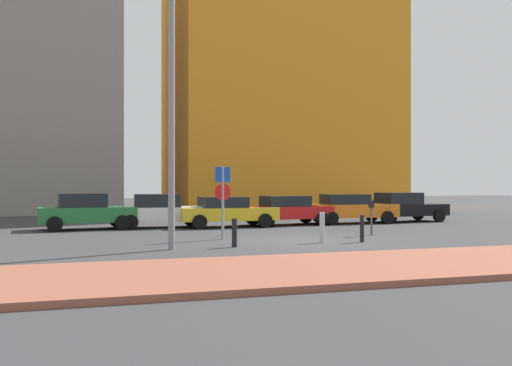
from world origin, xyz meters
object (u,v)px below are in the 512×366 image
at_px(parking_sign_post, 223,193).
at_px(parked_car_red, 287,210).
at_px(parked_car_yellow, 226,211).
at_px(traffic_bollard_mid, 322,227).
at_px(traffic_bollard_near, 234,233).
at_px(parking_meter, 371,212).
at_px(traffic_bollard_far, 362,229).
at_px(parked_car_orange, 351,208).
at_px(parked_car_white, 162,210).
at_px(parked_car_black, 403,207).
at_px(parked_car_green, 86,211).
at_px(street_lamp, 172,84).

bearing_deg(parking_sign_post, parked_car_red, 51.48).
distance_m(parked_car_yellow, traffic_bollard_mid, 7.65).
bearing_deg(traffic_bollard_near, parking_meter, 20.79).
distance_m(parked_car_red, traffic_bollard_far, 8.18).
distance_m(parked_car_orange, traffic_bollard_near, 11.83).
distance_m(parked_car_white, traffic_bollard_far, 10.07).
distance_m(parked_car_red, parked_car_black, 6.56).
bearing_deg(parked_car_green, parked_car_yellow, -4.64).
bearing_deg(street_lamp, parked_car_white, 84.05).
height_order(parked_car_orange, parked_car_black, parked_car_black).
xyz_separation_m(parked_car_red, traffic_bollard_near, (-4.87, -8.33, -0.29)).
bearing_deg(parking_meter, parked_car_white, 138.99).
height_order(parking_meter, traffic_bollard_mid, parking_meter).
xyz_separation_m(parked_car_black, parking_meter, (-5.35, -6.34, 0.11)).
bearing_deg(parked_car_red, parked_car_green, 179.34).
xyz_separation_m(parked_car_yellow, parking_sign_post, (-1.52, -5.40, 0.91)).
height_order(parked_car_yellow, parking_meter, parked_car_yellow).
relative_size(parked_car_white, street_lamp, 0.50).
bearing_deg(parked_car_white, traffic_bollard_near, -82.75).
relative_size(parked_car_red, traffic_bollard_mid, 4.06).
bearing_deg(parked_car_orange, parked_car_yellow, -175.67).
xyz_separation_m(parked_car_yellow, traffic_bollard_mid, (1.39, -7.52, -0.21)).
xyz_separation_m(parked_car_black, traffic_bollard_mid, (-8.25, -8.22, -0.26)).
bearing_deg(traffic_bollard_near, parked_car_orange, 45.48).
relative_size(parked_car_white, traffic_bollard_near, 4.85).
xyz_separation_m(parked_car_black, street_lamp, (-13.40, -8.72, 4.22)).
height_order(parked_car_orange, parking_meter, parked_car_orange).
xyz_separation_m(parked_car_green, traffic_bollard_mid, (7.51, -8.01, -0.29)).
bearing_deg(street_lamp, parked_car_black, 33.06).
bearing_deg(traffic_bollard_mid, parked_car_black, 44.90).
height_order(parked_car_green, traffic_bollard_near, parked_car_green).
bearing_deg(traffic_bollard_mid, parked_car_red, 77.85).
relative_size(parked_car_yellow, traffic_bollard_far, 4.83).
distance_m(parked_car_white, street_lamp, 9.62).
bearing_deg(parked_car_black, traffic_bollard_far, -129.12).
bearing_deg(traffic_bollard_far, traffic_bollard_mid, 169.07).
xyz_separation_m(parked_car_red, traffic_bollard_far, (-0.35, -8.17, -0.28)).
relative_size(parked_car_red, parking_meter, 3.08).
distance_m(parked_car_white, traffic_bollard_mid, 9.15).
bearing_deg(parked_car_red, parked_car_yellow, -172.80).
relative_size(parked_car_orange, traffic_bollard_far, 4.76).
bearing_deg(traffic_bollard_far, parked_car_orange, 65.49).
bearing_deg(parked_car_yellow, parked_car_orange, 4.33).
relative_size(parking_sign_post, street_lamp, 0.30).
distance_m(parking_sign_post, traffic_bollard_near, 2.81).
height_order(parking_meter, traffic_bollard_near, parking_meter).
bearing_deg(parking_meter, parked_car_green, 149.52).
relative_size(parked_car_orange, traffic_bollard_mid, 4.29).
relative_size(parked_car_green, street_lamp, 0.48).
relative_size(traffic_bollard_mid, traffic_bollard_far, 1.11).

